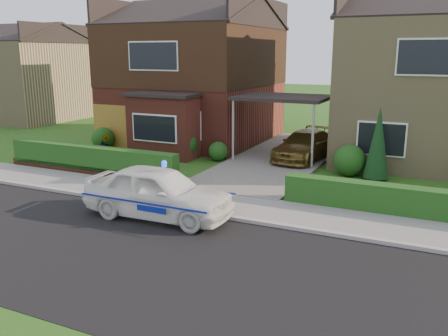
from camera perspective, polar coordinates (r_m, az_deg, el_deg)
The scene contains 23 objects.
ground at distance 11.42m, azimuth -10.96°, elevation -10.09°, with size 120.00×120.00×0.00m, color #214D14.
road at distance 11.42m, azimuth -10.96°, elevation -10.09°, with size 60.00×6.00×0.02m, color black.
kerb at distance 13.80m, azimuth -3.54°, elevation -5.34°, with size 60.00×0.16×0.12m, color #9E9993.
sidewalk at distance 14.68m, azimuth -1.58°, elevation -4.17°, with size 60.00×2.00×0.10m, color slate.
driveway at distance 20.86m, azimuth 6.93°, elevation 1.19°, with size 3.80×12.00×0.12m, color #666059.
house_left at distance 25.35m, azimuth -3.46°, elevation 12.03°, with size 7.50×9.53×7.25m.
house_right at distance 22.40m, azimuth 24.21°, elevation 10.27°, with size 7.50×8.06×7.25m.
carport_link at distance 20.42m, azimuth 7.10°, elevation 8.29°, with size 3.80×3.00×2.77m.
garage_door at distance 23.66m, azimuth -13.24°, elevation 4.85°, with size 2.20×0.10×2.10m, color brown.
dwarf_wall at distance 18.77m, azimuth -15.93°, elevation -0.30°, with size 7.70×0.25×0.36m, color maroon.
hedge_left at distance 18.92m, azimuth -15.60°, elevation -0.73°, with size 7.50×0.55×0.90m, color #193D13.
hedge_right at distance 14.48m, azimuth 21.93°, elevation -5.67°, with size 7.50×0.55×0.80m, color #193D13.
shrub_left_far at distance 23.54m, azimuth -14.34°, elevation 3.49°, with size 1.08×1.08×1.08m, color #193D13.
shrub_left_mid at distance 20.82m, azimuth -5.04°, elevation 2.89°, with size 1.32×1.32×1.32m, color #193D13.
shrub_left_near at distance 20.39m, azimuth -0.71°, elevation 2.03°, with size 0.84×0.84×0.84m, color #193D13.
shrub_right_near at distance 18.48m, azimuth 14.86°, elevation 0.89°, with size 1.20×1.20×1.20m, color #193D13.
conifer_a at distance 18.00m, azimuth 18.01°, elevation 2.62°, with size 0.90×0.90×2.60m, color black.
neighbour_left at distance 35.90m, azimuth -22.40°, elevation 9.61°, with size 6.50×7.00×5.20m, color tan.
police_car at distance 13.45m, azimuth -7.89°, elevation -2.94°, with size 3.96×4.35×1.63m.
driveway_car at distance 20.49m, azimuth 9.67°, elevation 2.73°, with size 1.67×4.10×1.19m, color brown.
potted_plant_a at distance 21.40m, azimuth -9.96°, elevation 2.24°, with size 0.39×0.26×0.74m, color gray.
potted_plant_b at distance 22.88m, azimuth -14.16°, elevation 2.92°, with size 0.47×0.38×0.85m, color gray.
potted_plant_c at distance 17.38m, azimuth -6.27°, elevation -0.24°, with size 0.44×0.44×0.78m, color gray.
Camera 1 is at (6.27, -8.38, 4.58)m, focal length 38.00 mm.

